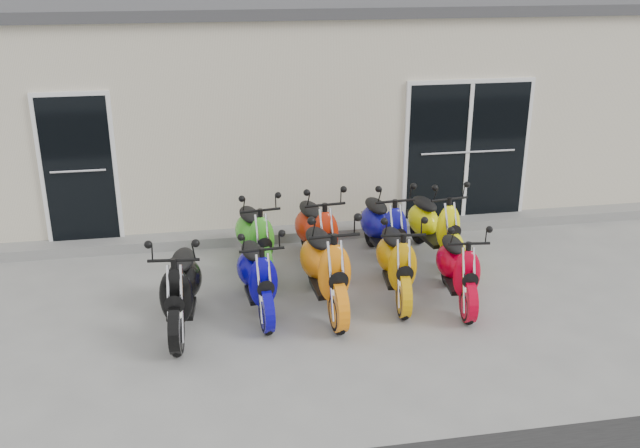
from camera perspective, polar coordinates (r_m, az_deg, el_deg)
The scene contains 15 objects.
ground at distance 9.11m, azimuth 0.67°, elevation -5.74°, with size 80.00×80.00×0.00m, color gray.
building at distance 13.51m, azimuth -3.51°, elevation 10.26°, with size 14.00×6.00×3.20m, color beige.
roof_cap at distance 13.31m, azimuth -3.67°, elevation 17.39°, with size 14.20×6.20×0.16m, color #3F3F42.
front_step at distance 10.90m, azimuth -1.32°, elevation -0.70°, with size 14.00×0.40×0.15m, color gray.
door_left at distance 10.68m, azimuth -18.78°, elevation 4.43°, with size 1.07×0.08×2.22m, color black.
door_right at distance 11.33m, azimuth 11.68°, elevation 6.03°, with size 2.02×0.08×2.22m, color black.
scooter_front_black at distance 8.23m, azimuth -11.14°, elevation -4.27°, with size 0.63×1.73×1.28m, color black, non-canonical shape.
scooter_front_blue at distance 8.49m, azimuth -5.06°, elevation -3.42°, with size 0.59×1.62×1.20m, color #090495, non-canonical shape.
scooter_front_orange_a at distance 8.52m, azimuth 0.44°, elevation -2.59°, with size 0.68×1.86×1.38m, color orange, non-canonical shape.
scooter_front_orange_b at distance 8.86m, azimuth 6.17°, elevation -2.27°, with size 0.60×1.66×1.23m, color #D09408, non-canonical shape.
scooter_front_red at distance 8.86m, azimuth 11.06°, elevation -2.81°, with size 0.57×1.57×1.16m, color #C0001B, non-canonical shape.
scooter_back_green at distance 9.64m, azimuth -5.23°, elevation -0.30°, with size 0.60×1.66×1.23m, color green, non-canonical shape.
scooter_back_red at distance 9.70m, azimuth -0.25°, elevation 0.09°, with size 0.63×1.73×1.28m, color #B5230B, non-canonical shape.
scooter_back_blue at distance 9.91m, azimuth 5.17°, elevation 0.41°, with size 0.62×1.71×1.26m, color #0F0E84, non-canonical shape.
scooter_back_yellow at distance 10.15m, azimuth 9.21°, elevation 0.62°, with size 0.60×1.66×1.23m, color #FFFC09, non-canonical shape.
Camera 1 is at (-1.55, -7.99, 4.08)m, focal length 40.00 mm.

